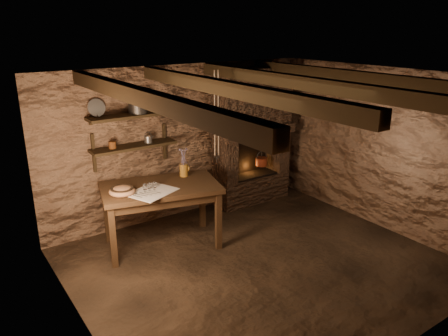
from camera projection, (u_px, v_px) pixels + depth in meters
floor at (259, 263)px, 5.69m from camera, size 4.50×4.50×0.00m
back_wall at (181, 142)px, 6.87m from camera, size 4.50×0.04×2.40m
front_wall at (409, 241)px, 3.75m from camera, size 4.50×0.04×2.40m
left_wall at (76, 222)px, 4.10m from camera, size 0.04×4.00×2.40m
right_wall at (378, 148)px, 6.53m from camera, size 0.04×4.00×2.40m
ceiling at (264, 77)px, 4.93m from camera, size 4.50×4.00×0.04m
beam_far_left at (142, 97)px, 4.15m from camera, size 0.14×3.95×0.16m
beam_mid_left at (228, 89)px, 4.69m from camera, size 0.14×3.95×0.16m
beam_mid_right at (296, 82)px, 5.23m from camera, size 0.14×3.95×0.16m
beam_far_right at (351, 76)px, 5.77m from camera, size 0.14×3.95×0.16m
shelf_lower at (134, 146)px, 6.26m from camera, size 1.25×0.30×0.04m
shelf_upper at (132, 115)px, 6.12m from camera, size 1.25×0.30×0.04m
hearth at (252, 133)px, 7.36m from camera, size 1.43×0.51×2.30m
work_table at (162, 213)px, 6.03m from camera, size 1.74×1.26×0.90m
linen_cloth at (152, 192)px, 5.65m from camera, size 0.72×0.66×0.01m
pewter_cutlery_row at (153, 192)px, 5.64m from camera, size 0.52×0.36×0.01m
drinking_glasses at (149, 186)px, 5.74m from camera, size 0.19×0.06×0.07m
stoneware_jug at (184, 164)px, 6.20m from camera, size 0.14×0.13×0.41m
wooden_bowl at (122, 191)px, 5.58m from camera, size 0.38×0.38×0.12m
iron_stockpot at (138, 106)px, 6.13m from camera, size 0.32×0.32×0.20m
tin_pan at (96, 108)px, 5.90m from camera, size 0.25×0.12×0.24m
small_kettle at (148, 139)px, 6.36m from camera, size 0.18×0.15×0.16m
rusty_tin at (112, 145)px, 6.06m from camera, size 0.13×0.13×0.10m
red_pot at (261, 161)px, 7.59m from camera, size 0.23×0.21×0.54m
hanging_ropes at (216, 114)px, 5.97m from camera, size 0.08×0.08×1.20m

